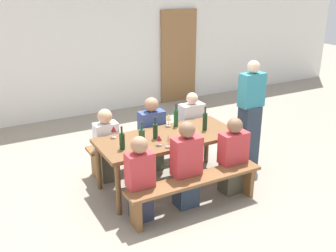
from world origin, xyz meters
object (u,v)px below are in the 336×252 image
object	(u,v)px
tasting_table	(168,142)
seated_guest_near_0	(140,180)
wooden_door	(179,56)
seated_guest_far_1	(152,136)
wine_bottle_4	(176,118)
wine_glass_2	(168,138)
wine_bottle_1	(142,138)
seated_guest_far_0	(107,146)
wine_glass_3	(114,129)
seated_guest_far_2	(191,129)
wine_glass_4	(159,138)
seated_guest_near_1	(186,167)
wine_glass_1	(144,134)
wine_glass_0	(169,117)
standing_host	(250,116)
bench_near	(196,185)
wine_bottle_2	(155,131)
seated_guest_near_2	(233,158)
wine_bottle_0	(122,141)
bench_far	(146,144)
wine_bottle_3	(205,121)

from	to	relation	value
tasting_table	seated_guest_near_0	world-z (taller)	seated_guest_near_0
wooden_door	seated_guest_far_1	distance (m)	3.65
wine_bottle_4	wine_glass_2	size ratio (longest dim) A/B	1.88
wine_bottle_1	seated_guest_far_0	size ratio (longest dim) A/B	0.31
wine_glass_3	seated_guest_far_2	world-z (taller)	seated_guest_far_2
seated_guest_far_1	seated_guest_far_2	distance (m)	0.70
wooden_door	wine_glass_4	size ratio (longest dim) A/B	15.19
tasting_table	seated_guest_near_1	size ratio (longest dim) A/B	1.69
wine_glass_2	seated_guest_far_2	bearing A→B (deg)	44.62
wine_glass_1	wine_glass_3	xyz separation A→B (m)	(-0.29, 0.35, 0.00)
wine_bottle_1	seated_guest_near_1	xyz separation A→B (m)	(0.42, -0.40, -0.33)
wine_glass_0	wine_glass_2	world-z (taller)	wine_glass_0
wooden_door	seated_guest_near_1	bearing A→B (deg)	-118.64
wooden_door	seated_guest_near_1	size ratio (longest dim) A/B	1.82
wine_glass_2	standing_host	size ratio (longest dim) A/B	0.11
tasting_table	bench_near	bearing A→B (deg)	-90.00
tasting_table	wine_bottle_1	size ratio (longest dim) A/B	5.74
seated_guest_far_1	standing_host	size ratio (longest dim) A/B	0.69
wine_glass_2	seated_guest_far_2	xyz separation A→B (m)	(0.91, 0.90, -0.34)
wooden_door	wine_bottle_2	distance (m)	4.20
wine_bottle_4	seated_guest_near_2	size ratio (longest dim) A/B	0.31
seated_guest_far_0	wine_glass_4	bearing A→B (deg)	29.29
wine_bottle_1	wine_glass_2	distance (m)	0.33
wine_bottle_1	wine_glass_4	xyz separation A→B (m)	(0.22, -0.04, -0.03)
tasting_table	wine_bottle_0	world-z (taller)	wine_bottle_0
wooden_door	wine_bottle_4	distance (m)	3.72
wine_glass_0	wooden_door	bearing A→B (deg)	57.86
wine_glass_3	seated_guest_near_0	distance (m)	0.95
seated_guest_far_0	wine_glass_0	bearing A→B (deg)	74.91
wine_bottle_1	wine_glass_4	bearing A→B (deg)	-9.22
bench_far	seated_guest_far_0	xyz separation A→B (m)	(-0.69, -0.15, 0.17)
wine_bottle_2	wine_glass_4	distance (m)	0.23
wine_bottle_4	wine_glass_4	world-z (taller)	wine_bottle_4
wine_bottle_3	wine_bottle_4	size ratio (longest dim) A/B	1.04
wine_bottle_3	seated_guest_near_0	distance (m)	1.42
wine_glass_0	seated_guest_near_0	world-z (taller)	seated_guest_near_0
tasting_table	wine_bottle_4	xyz separation A→B (m)	(0.29, 0.28, 0.21)
wine_bottle_1	standing_host	xyz separation A→B (m)	(1.89, 0.17, -0.08)
bench_far	wine_glass_3	distance (m)	0.94
wine_bottle_3	standing_host	world-z (taller)	standing_host
bench_far	standing_host	world-z (taller)	standing_host
wine_glass_2	seated_guest_far_0	distance (m)	1.09
wine_glass_2	seated_guest_near_2	bearing A→B (deg)	-16.54
seated_guest_near_0	seated_guest_near_1	bearing A→B (deg)	-90.00
wine_bottle_1	seated_guest_near_2	size ratio (longest dim) A/B	0.31
seated_guest_far_1	seated_guest_near_0	bearing A→B (deg)	-32.16
seated_guest_near_1	wine_bottle_1	bearing A→B (deg)	46.64
wine_bottle_2	wine_glass_3	distance (m)	0.56
wine_glass_4	seated_guest_far_0	xyz separation A→B (m)	(-0.44, 0.78, -0.33)
wine_glass_3	wine_glass_1	bearing A→B (deg)	-50.46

